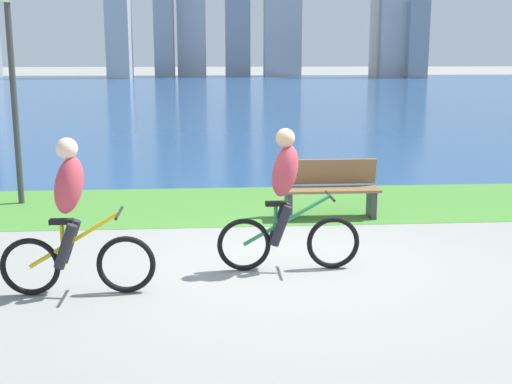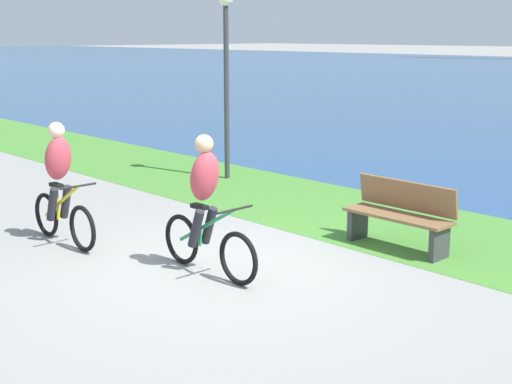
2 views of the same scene
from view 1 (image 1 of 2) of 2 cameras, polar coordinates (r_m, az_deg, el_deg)
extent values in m
plane|color=gray|center=(8.07, 2.39, -6.08)|extent=(300.00, 300.00, 0.00)
cube|color=#478433|center=(11.13, 0.47, -1.08)|extent=(120.00, 2.95, 0.01)
cube|color=navy|center=(50.04, -3.37, 8.85)|extent=(300.00, 75.37, 0.00)
torus|color=black|center=(7.80, 6.70, -4.39)|extent=(0.63, 0.06, 0.63)
torus|color=black|center=(7.67, -1.04, -4.58)|extent=(0.63, 0.06, 0.63)
cylinder|color=#268C4C|center=(7.64, 2.70, -2.47)|extent=(1.02, 0.04, 0.60)
cylinder|color=#268C4C|center=(7.64, 1.70, -2.86)|extent=(0.04, 0.04, 0.46)
cube|color=black|center=(7.58, 1.72, -1.01)|extent=(0.24, 0.10, 0.05)
cylinder|color=black|center=(7.66, 6.43, -0.34)|extent=(0.03, 0.52, 0.03)
ellipsoid|color=#BF3F4C|center=(7.52, 2.53, 1.82)|extent=(0.40, 0.36, 0.65)
sphere|color=#D8AD84|center=(7.46, 2.56, 4.70)|extent=(0.22, 0.22, 0.22)
cylinder|color=#26262D|center=(7.74, 2.01, -2.58)|extent=(0.27, 0.11, 0.49)
cylinder|color=#26262D|center=(7.55, 2.18, -2.95)|extent=(0.27, 0.11, 0.49)
torus|color=black|center=(7.11, -11.19, -6.18)|extent=(0.62, 0.06, 0.62)
torus|color=black|center=(7.29, -18.97, -6.15)|extent=(0.62, 0.06, 0.62)
cylinder|color=gold|center=(7.11, -15.45, -4.02)|extent=(0.96, 0.04, 0.60)
cylinder|color=gold|center=(7.15, -16.40, -4.41)|extent=(0.04, 0.04, 0.46)
cube|color=black|center=(7.08, -16.51, -2.47)|extent=(0.24, 0.10, 0.05)
cylinder|color=black|center=(6.96, -11.78, -1.79)|extent=(0.03, 0.52, 0.03)
ellipsoid|color=#BF3F4C|center=(6.98, -15.90, 0.57)|extent=(0.40, 0.36, 0.65)
sphere|color=beige|center=(6.92, -16.08, 3.65)|extent=(0.22, 0.22, 0.22)
cylinder|color=#26262D|center=(7.23, -15.86, -4.12)|extent=(0.27, 0.11, 0.49)
cylinder|color=#26262D|center=(7.04, -16.17, -4.56)|extent=(0.27, 0.11, 0.49)
cube|color=brown|center=(10.18, 6.47, 0.20)|extent=(1.50, 0.45, 0.04)
cube|color=brown|center=(10.32, 6.30, 1.78)|extent=(1.50, 0.11, 0.40)
cube|color=#38383D|center=(10.36, 9.98, -0.96)|extent=(0.08, 0.37, 0.45)
cube|color=#38383D|center=(10.12, 2.82, -1.10)|extent=(0.08, 0.37, 0.45)
cylinder|color=#38383D|center=(11.69, -20.19, 7.09)|extent=(0.10, 0.10, 3.34)
cube|color=#B7B7BC|center=(77.48, -11.91, 15.82)|extent=(2.53, 4.24, 16.73)
cube|color=#B7B7BC|center=(82.67, -5.63, 14.79)|extent=(3.43, 2.22, 14.01)
cube|color=#ADA899|center=(80.90, 11.42, 15.54)|extent=(3.33, 3.81, 16.39)
cube|color=#B7B7BC|center=(79.84, 12.22, 14.62)|extent=(4.33, 2.29, 13.80)
cube|color=#8C939E|center=(79.31, 13.63, 12.69)|extent=(2.27, 3.17, 8.57)
camera|label=2|loc=(7.46, 68.32, 6.94)|focal=49.01mm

